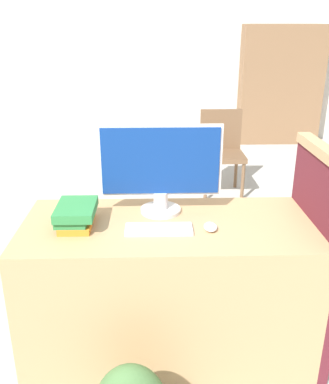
% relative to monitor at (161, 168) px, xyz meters
% --- Properties ---
extents(wall_back, '(12.00, 0.06, 2.80)m').
position_rel_monitor_xyz_m(wall_back, '(0.03, 4.61, 0.39)').
color(wall_back, silver).
rests_on(wall_back, ground_plane).
extents(desk, '(1.45, 0.66, 0.77)m').
position_rel_monitor_xyz_m(desk, '(0.03, -0.15, -0.63)').
color(desk, tan).
rests_on(desk, ground_plane).
extents(carrel_divider, '(0.07, 0.66, 1.15)m').
position_rel_monitor_xyz_m(carrel_divider, '(0.78, -0.15, -0.43)').
color(carrel_divider, '#5B1E28').
rests_on(carrel_divider, ground_plane).
extents(monitor, '(0.63, 0.21, 0.47)m').
position_rel_monitor_xyz_m(monitor, '(0.00, 0.00, 0.00)').
color(monitor, silver).
rests_on(monitor, desk).
extents(keyboard, '(0.32, 0.12, 0.02)m').
position_rel_monitor_xyz_m(keyboard, '(-0.01, -0.23, -0.24)').
color(keyboard, white).
rests_on(keyboard, desk).
extents(mouse, '(0.06, 0.10, 0.03)m').
position_rel_monitor_xyz_m(mouse, '(0.24, -0.22, -0.23)').
color(mouse, white).
rests_on(mouse, desk).
extents(book_stack, '(0.19, 0.26, 0.11)m').
position_rel_monitor_xyz_m(book_stack, '(-0.42, -0.16, -0.19)').
color(book_stack, orange).
rests_on(book_stack, desk).
extents(far_chair, '(0.44, 0.44, 0.87)m').
position_rel_monitor_xyz_m(far_chair, '(0.69, 2.28, -0.52)').
color(far_chair, brown).
rests_on(far_chair, ground_plane).
extents(bookshelf_far, '(1.20, 0.32, 1.71)m').
position_rel_monitor_xyz_m(bookshelf_far, '(1.87, 4.37, -0.16)').
color(bookshelf_far, '#846042').
rests_on(bookshelf_far, ground_plane).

